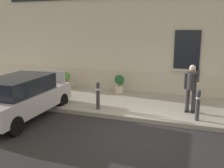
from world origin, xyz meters
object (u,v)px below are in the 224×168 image
at_px(bollard_near_person, 198,104).
at_px(planter_terracotta, 66,80).
at_px(hatchback_car_silver, 22,96).
at_px(planter_cream, 119,83).
at_px(bollard_far_left, 98,95).
at_px(person_on_phone, 191,86).

xyz_separation_m(bollard_near_person, planter_terracotta, (-6.30, 2.49, -0.11)).
bearing_deg(hatchback_car_silver, bollard_near_person, 13.15).
bearing_deg(planter_cream, hatchback_car_silver, -120.62).
relative_size(hatchback_car_silver, bollard_far_left, 3.92).
bearing_deg(hatchback_car_silver, bollard_far_left, 30.42).
relative_size(bollard_near_person, planter_cream, 1.22).
bearing_deg(bollard_far_left, person_on_phone, 12.62).
bearing_deg(bollard_near_person, planter_cream, 143.81).
bearing_deg(bollard_far_left, hatchback_car_silver, -149.58).
bearing_deg(hatchback_car_silver, person_on_phone, 20.57).
height_order(bollard_far_left, person_on_phone, person_on_phone).
distance_m(hatchback_car_silver, bollard_near_person, 6.03).
bearing_deg(planter_terracotta, bollard_far_left, -41.98).
bearing_deg(person_on_phone, bollard_far_left, -171.11).
relative_size(bollard_far_left, planter_terracotta, 1.22).
xyz_separation_m(bollard_far_left, planter_terracotta, (-2.76, 2.49, -0.11)).
distance_m(bollard_near_person, planter_cream, 4.37).
bearing_deg(person_on_phone, planter_terracotta, 160.07).
height_order(person_on_phone, planter_cream, person_on_phone).
relative_size(person_on_phone, planter_cream, 2.03).
bearing_deg(planter_cream, bollard_near_person, -36.19).
distance_m(hatchback_car_silver, bollard_far_left, 2.71).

